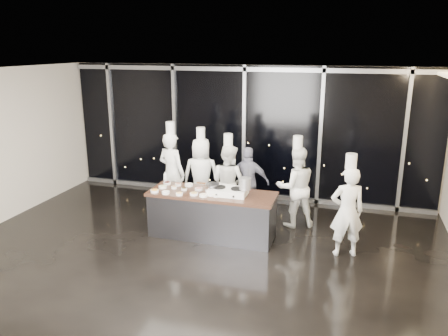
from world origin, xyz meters
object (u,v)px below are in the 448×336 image
(chef_left, at_px, (201,175))
(chef_center, at_px, (228,182))
(frying_pan, at_px, (212,185))
(chef_side, at_px, (347,211))
(demo_counter, at_px, (212,214))
(stock_pot, at_px, (245,184))
(stove, at_px, (228,191))
(guest, at_px, (248,182))
(chef_far_left, at_px, (172,172))
(chef_right, at_px, (296,187))

(chef_left, xyz_separation_m, chef_center, (0.68, -0.19, -0.03))
(chef_left, bearing_deg, frying_pan, 109.79)
(chef_side, bearing_deg, demo_counter, -20.02)
(demo_counter, relative_size, stock_pot, 11.09)
(stove, distance_m, chef_left, 1.54)
(frying_pan, bearing_deg, guest, 70.63)
(chef_side, bearing_deg, stove, -19.97)
(stock_pot, height_order, chef_center, chef_center)
(chef_far_left, bearing_deg, chef_side, -178.16)
(chef_left, bearing_deg, guest, 174.54)
(chef_center, bearing_deg, stock_pot, 142.34)
(stove, relative_size, frying_pan, 1.61)
(chef_left, relative_size, guest, 1.25)
(stock_pot, distance_m, chef_far_left, 2.15)
(stove, height_order, guest, guest)
(chef_center, xyz_separation_m, chef_side, (2.48, -1.07, 0.01))
(frying_pan, relative_size, chef_center, 0.24)
(chef_center, height_order, chef_right, chef_right)
(demo_counter, relative_size, chef_side, 1.32)
(chef_center, bearing_deg, frying_pan, 108.43)
(frying_pan, bearing_deg, stove, -2.45)
(chef_side, bearing_deg, chef_center, -41.55)
(stock_pot, bearing_deg, demo_counter, 177.92)
(stove, height_order, chef_left, chef_left)
(chef_far_left, distance_m, guest, 1.70)
(frying_pan, distance_m, chef_right, 1.80)
(stove, bearing_deg, chef_side, -2.03)
(demo_counter, height_order, chef_side, chef_side)
(stove, height_order, frying_pan, frying_pan)
(chef_left, height_order, chef_right, chef_left)
(chef_right, relative_size, chef_side, 1.02)
(chef_far_left, height_order, chef_center, chef_far_left)
(demo_counter, relative_size, guest, 1.59)
(demo_counter, xyz_separation_m, stock_pot, (0.66, -0.02, 0.70))
(stove, bearing_deg, chef_far_left, 148.23)
(chef_center, relative_size, chef_side, 1.00)
(guest, bearing_deg, chef_side, 142.53)
(chef_far_left, bearing_deg, frying_pan, 159.68)
(stove, xyz_separation_m, stock_pot, (0.33, -0.01, 0.19))
(frying_pan, height_order, chef_far_left, chef_far_left)
(guest, relative_size, chef_right, 0.81)
(stock_pot, distance_m, chef_left, 1.79)
(stove, height_order, chef_side, chef_side)
(demo_counter, bearing_deg, frying_pan, 179.68)
(guest, bearing_deg, chef_right, 161.83)
(chef_far_left, relative_size, chef_side, 1.11)
(chef_left, relative_size, chef_right, 1.01)
(demo_counter, relative_size, chef_far_left, 1.19)
(stove, bearing_deg, chef_right, 41.00)
(demo_counter, bearing_deg, chef_center, 87.76)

